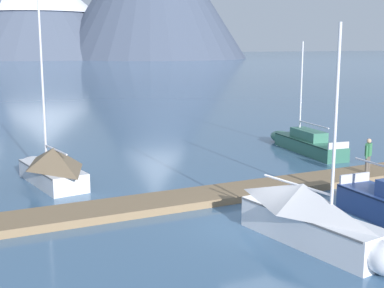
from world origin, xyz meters
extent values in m
plane|color=#426689|center=(0.00, 0.00, 0.00)|extent=(700.00, 700.00, 0.00)
cone|color=#4C566B|center=(33.54, 233.29, 20.30)|extent=(92.45, 92.45, 40.60)
cube|color=#846B4C|center=(0.00, 4.00, 0.15)|extent=(25.06, 2.42, 0.30)
cylinder|color=#38383D|center=(0.01, 3.07, 0.12)|extent=(24.03, 0.51, 0.24)
cylinder|color=#38383D|center=(-0.01, 4.93, 0.12)|extent=(24.03, 0.51, 0.24)
cube|color=silver|center=(-5.56, 9.32, 0.42)|extent=(2.36, 4.94, 0.84)
ellipsoid|color=silver|center=(-5.97, 11.96, 0.42)|extent=(1.64, 1.88, 0.80)
cube|color=slate|center=(-5.56, 9.32, 0.80)|extent=(2.38, 4.85, 0.06)
cylinder|color=silver|center=(-5.67, 10.04, 4.59)|extent=(0.10, 0.10, 7.49)
cylinder|color=silver|center=(-5.47, 8.74, 1.71)|extent=(0.49, 2.62, 0.08)
pyramid|color=#7A664C|center=(-5.50, 8.97, 1.31)|extent=(2.46, 4.04, 0.94)
cube|color=white|center=(0.49, -1.88, 0.53)|extent=(2.15, 5.48, 1.05)
cube|color=slate|center=(0.49, -1.88, 1.01)|extent=(2.18, 5.38, 0.06)
cylinder|color=silver|center=(0.61, -2.68, 4.03)|extent=(0.10, 0.10, 5.96)
cylinder|color=silver|center=(0.38, -1.17, 1.83)|extent=(0.52, 3.04, 0.08)
pyramid|color=silver|center=(0.43, -1.49, 1.49)|extent=(2.25, 4.46, 0.88)
cube|color=silver|center=(4.66, 0.74, 1.14)|extent=(1.42, 0.14, 0.36)
cube|color=#336B56|center=(9.63, 9.99, 0.40)|extent=(2.08, 6.12, 0.80)
ellipsoid|color=#336B56|center=(10.01, 13.35, 0.40)|extent=(1.44, 2.32, 0.76)
cube|color=#163027|center=(9.63, 9.99, 0.76)|extent=(2.11, 6.01, 0.06)
cylinder|color=silver|center=(9.76, 11.16, 3.66)|extent=(0.10, 0.10, 5.73)
cylinder|color=silver|center=(9.59, 9.63, 1.76)|extent=(0.43, 3.09, 0.08)
cube|color=#3A7560|center=(9.64, 10.13, 1.08)|extent=(1.29, 2.79, 0.56)
cube|color=silver|center=(9.30, 7.08, 0.98)|extent=(1.28, 0.24, 0.36)
cylinder|color=brown|center=(8.28, 3.75, 0.73)|extent=(0.14, 0.14, 0.86)
cylinder|color=brown|center=(8.05, 3.63, 0.73)|extent=(0.14, 0.14, 0.86)
cube|color=#387A4C|center=(8.17, 3.69, 1.46)|extent=(0.44, 0.37, 0.60)
sphere|color=tan|center=(8.17, 3.69, 1.88)|extent=(0.22, 0.22, 0.22)
cylinder|color=#387A4C|center=(8.39, 3.81, 1.39)|extent=(0.09, 0.09, 0.62)
cylinder|color=#387A4C|center=(7.95, 3.58, 1.39)|extent=(0.09, 0.09, 0.62)
camera|label=1|loc=(-10.04, -15.04, 6.40)|focal=49.92mm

